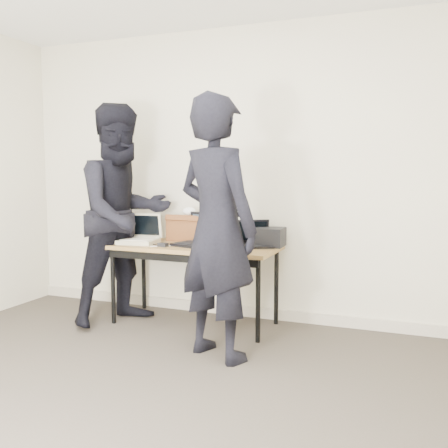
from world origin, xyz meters
The scene contains 13 objects.
room centered at (0.00, 0.00, 1.35)m, with size 4.60×4.60×2.80m.
desk centered at (-0.28, 1.84, 0.66)m, with size 1.51×0.67×0.72m.
laptop_beige centered at (-0.81, 1.80, 0.77)m, with size 0.36×0.35×0.27m.
laptop_center centered at (-0.23, 1.87, 0.79)m, with size 0.46×0.46×0.29m.
laptop_right centered at (0.23, 1.97, 0.77)m, with size 0.42×0.41×0.23m.
leather_satchel centered at (-0.46, 2.07, 0.85)m, with size 0.37×0.21×0.25m.
tissue centered at (-0.43, 2.08, 1.00)m, with size 0.13×0.10×0.08m, color white.
equipment_box centered at (0.35, 2.04, 0.80)m, with size 0.29×0.24×0.16m, color black.
power_brick centered at (-0.50, 1.68, 0.74)m, with size 0.09×0.05×0.03m, color black.
cables centered at (-0.24, 1.85, 0.72)m, with size 1.14×0.49×0.01m.
person_typist centered at (0.21, 1.18, 0.97)m, with size 0.70×0.46×1.93m, color black.
person_observer centered at (-0.91, 1.69, 0.99)m, with size 0.96×0.75×1.98m, color black.
baseboard centered at (0.00, 2.23, 0.05)m, with size 4.50×0.03×0.10m, color #BBB19B.
Camera 1 is at (1.56, -2.17, 1.38)m, focal length 40.00 mm.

